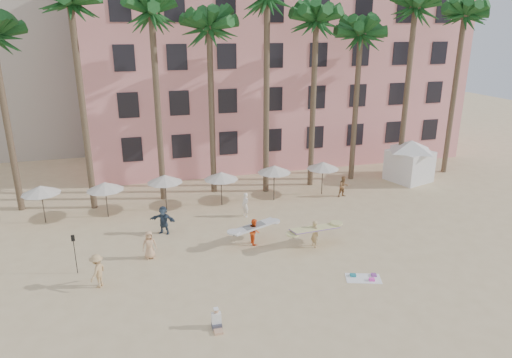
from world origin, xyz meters
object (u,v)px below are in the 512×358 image
Objects in this scene: pink_hotel at (271,74)px; carrier_yellow at (315,232)px; carrier_white at (254,230)px; cabana at (410,157)px.

carrier_yellow is (-4.06, -21.63, -7.04)m from pink_hotel.
pink_hotel reaches higher than carrier_yellow.
carrier_yellow reaches higher than carrier_white.
pink_hotel is at bearing 79.37° from carrier_yellow.
cabana reaches higher than carrier_yellow.
cabana is (8.45, -12.26, -5.93)m from pink_hotel.
carrier_white is at bearing 157.64° from carrier_yellow.
carrier_white is (-3.34, 1.38, -0.09)m from carrier_yellow.
carrier_yellow is 3.62m from carrier_white.
pink_hotel is at bearing 124.57° from cabana.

